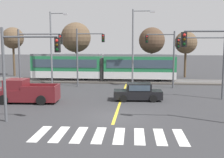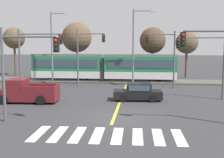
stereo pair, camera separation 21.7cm
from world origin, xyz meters
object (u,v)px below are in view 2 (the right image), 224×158
at_px(sedan_crossing, 138,92).
at_px(bare_tree_far_west, 14,38).
at_px(traffic_light_far_left, 86,50).
at_px(street_lamp_centre, 135,43).
at_px(light_rail_tram, 104,66).
at_px(bare_tree_west, 77,38).
at_px(traffic_light_near_left, 22,61).
at_px(bare_tree_far_east, 187,43).
at_px(pickup_truck, 25,92).
at_px(traffic_light_mid_left, 34,52).
at_px(traffic_light_far_right, 165,51).
at_px(bare_tree_east, 153,41).
at_px(traffic_light_mid_right, 207,55).
at_px(traffic_light_near_right, 220,59).
at_px(street_lamp_west, 53,44).

xyz_separation_m(sedan_crossing, bare_tree_far_west, (-18.88, 16.49, 5.00)).
bearing_deg(traffic_light_far_left, street_lamp_centre, 11.63).
bearing_deg(light_rail_tram, bare_tree_west, 135.89).
bearing_deg(sedan_crossing, traffic_light_near_left, -133.05).
distance_m(traffic_light_near_left, street_lamp_centre, 17.29).
relative_size(light_rail_tram, bare_tree_far_east, 2.77).
relative_size(street_lamp_centre, bare_tree_far_west, 1.20).
distance_m(pickup_truck, bare_tree_west, 18.50).
bearing_deg(bare_tree_far_east, traffic_light_mid_left, -135.23).
bearing_deg(light_rail_tram, traffic_light_far_right, -30.80).
bearing_deg(pickup_truck, bare_tree_east, 56.54).
bearing_deg(traffic_light_mid_right, traffic_light_mid_left, -179.58).
height_order(sedan_crossing, pickup_truck, pickup_truck).
bearing_deg(traffic_light_near_left, traffic_light_near_right, 3.14).
xyz_separation_m(street_lamp_centre, bare_tree_east, (2.22, 6.97, 0.30)).
relative_size(traffic_light_far_right, traffic_light_mid_right, 1.08).
xyz_separation_m(sedan_crossing, traffic_light_mid_right, (6.03, 1.14, 3.23)).
bearing_deg(traffic_light_near_right, bare_tree_far_east, 85.93).
bearing_deg(bare_tree_far_west, sedan_crossing, -41.13).
relative_size(traffic_light_mid_left, bare_tree_far_west, 0.85).
bearing_deg(traffic_light_far_left, traffic_light_near_right, -52.09).
bearing_deg(traffic_light_mid_left, bare_tree_east, 51.10).
bearing_deg(traffic_light_near_right, light_rail_tram, 117.41).
height_order(sedan_crossing, traffic_light_near_left, traffic_light_near_left).
bearing_deg(bare_tree_east, traffic_light_far_right, -82.51).
xyz_separation_m(traffic_light_near_left, bare_tree_far_west, (-11.77, 24.10, 1.81)).
distance_m(traffic_light_far_left, traffic_light_near_right, 17.89).
bearing_deg(traffic_light_mid_right, bare_tree_far_west, 148.36).
bearing_deg(traffic_light_mid_right, traffic_light_near_left, -146.36).
xyz_separation_m(pickup_truck, street_lamp_centre, (9.09, 10.14, 4.20)).
relative_size(pickup_truck, bare_tree_west, 0.69).
xyz_separation_m(light_rail_tram, street_lamp_west, (-5.75, -2.72, 2.89)).
height_order(sedan_crossing, street_lamp_centre, street_lamp_centre).
relative_size(pickup_truck, bare_tree_far_west, 0.75).
bearing_deg(traffic_light_far_left, traffic_light_far_right, 0.01).
xyz_separation_m(traffic_light_far_left, street_lamp_centre, (5.54, 1.14, 0.78)).
distance_m(traffic_light_mid_right, street_lamp_west, 18.17).
bearing_deg(traffic_light_near_right, street_lamp_west, 134.17).
xyz_separation_m(street_lamp_west, bare_tree_east, (12.13, 6.39, 0.39)).
distance_m(traffic_light_mid_right, bare_tree_west, 21.30).
bearing_deg(bare_tree_far_east, pickup_truck, -130.30).
distance_m(sedan_crossing, traffic_light_near_left, 10.89).
relative_size(traffic_light_mid_right, bare_tree_far_west, 0.80).
xyz_separation_m(traffic_light_near_left, bare_tree_west, (-2.02, 23.59, 1.91)).
xyz_separation_m(sedan_crossing, bare_tree_far_east, (6.74, 17.36, 4.33)).
relative_size(street_lamp_west, bare_tree_far_west, 1.19).
relative_size(street_lamp_centre, bare_tree_far_east, 1.32).
bearing_deg(traffic_light_mid_left, traffic_light_far_right, 26.07).
xyz_separation_m(pickup_truck, traffic_light_far_right, (12.37, 9.00, 3.31)).
distance_m(traffic_light_mid_left, bare_tree_far_east, 23.22).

